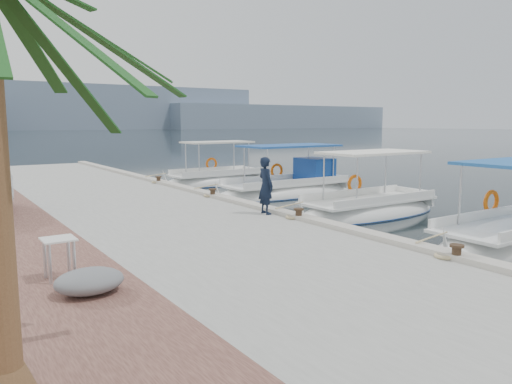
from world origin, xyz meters
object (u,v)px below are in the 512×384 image
Objects in this scene: fishing_caique_d at (288,191)px; fishing_caique_c at (368,212)px; fishing_caique_e at (215,182)px; fisherman at (266,186)px.

fishing_caique_c is at bearing -96.69° from fishing_caique_d.
fishing_caique_c and fishing_caique_d have the same top height.
fishing_caique_e is (-0.81, 5.13, -0.06)m from fishing_caique_d.
fisherman is at bearing -132.62° from fishing_caique_d.
fishing_caique_e is (-0.17, 10.55, 0.00)m from fishing_caique_c.
fishing_caique_c is 5.46m from fishing_caique_d.
fishing_caique_d is 5.20m from fishing_caique_e.
fishing_caique_c is 1.06× the size of fishing_caique_e.
fishing_caique_e reaches higher than fisherman.
fishing_caique_c is at bearing -87.45° from fisherman.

